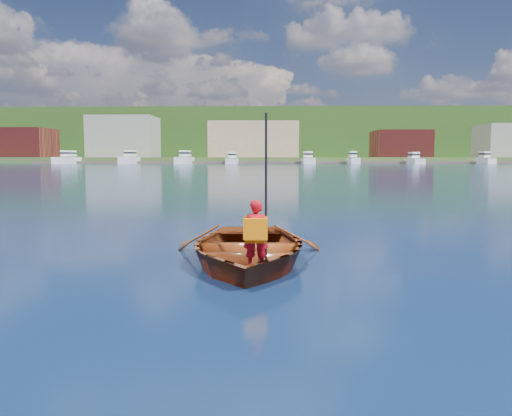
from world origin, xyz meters
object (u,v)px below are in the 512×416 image
Objects in this scene: rowboat at (247,248)px; marina_yachts at (254,159)px; child_paddler at (256,233)px; dock at (290,162)px.

marina_yachts is (-4.53, 143.02, 1.17)m from rowboat.
child_paddler is (0.17, -0.90, 0.39)m from rowboat.
rowboat is at bearing -92.56° from dock.
marina_yachts is (-11.13, -4.69, 1.01)m from dock.
dock is at bearing 87.52° from child_paddler.
marina_yachts is at bearing 91.87° from child_paddler.
dock is at bearing 22.85° from marina_yachts.
marina_yachts is at bearing -157.15° from dock.
dock is 1.12× the size of marina_yachts.
marina_yachts reaches higher than dock.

